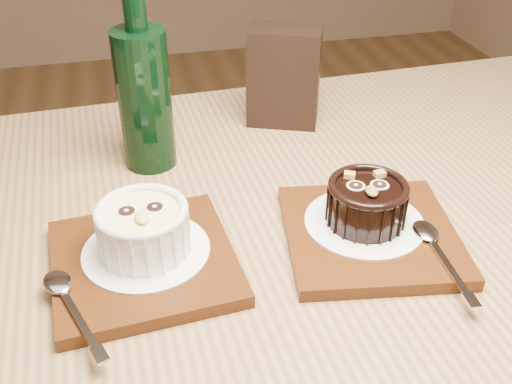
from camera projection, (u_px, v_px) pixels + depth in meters
table at (287, 297)px, 0.71m from camera, size 1.23×0.85×0.75m
tray_left at (144, 262)px, 0.61m from camera, size 0.19×0.19×0.01m
doily_left at (146, 250)px, 0.61m from camera, size 0.13×0.13×0.00m
ramekin_white at (143, 227)px, 0.59m from camera, size 0.09×0.09×0.06m
spoon_left at (70, 304)px, 0.54m from camera, size 0.07×0.13×0.01m
tray_right at (370, 235)px, 0.65m from camera, size 0.21×0.21×0.01m
doily_right at (364, 222)px, 0.65m from camera, size 0.13×0.13×0.00m
ramekin_dark at (367, 201)px, 0.64m from camera, size 0.09×0.09×0.05m
spoon_right at (440, 251)px, 0.60m from camera, size 0.03×0.14×0.01m
condiment_stand at (284, 76)px, 0.85m from camera, size 0.12×0.09×0.14m
green_bottle at (144, 95)px, 0.73m from camera, size 0.07×0.07×0.25m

